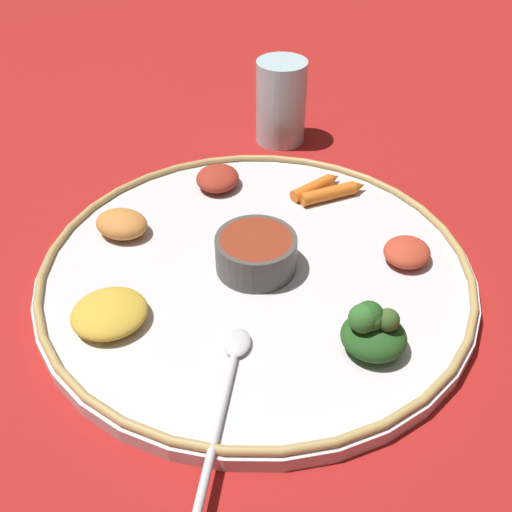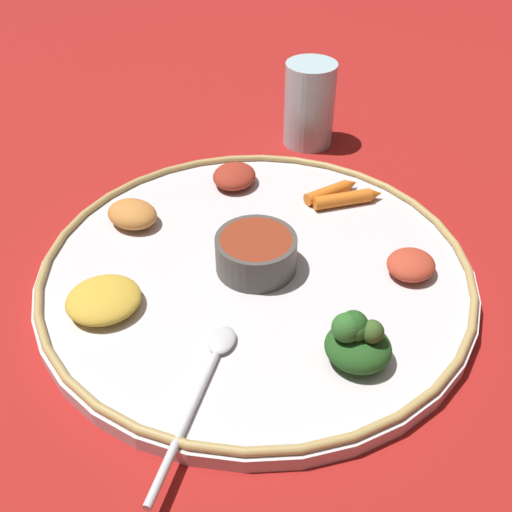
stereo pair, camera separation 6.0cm
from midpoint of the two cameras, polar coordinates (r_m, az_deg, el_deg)
name	(u,v)px [view 1 (the left image)]	position (r m, az deg, el deg)	size (l,w,h in m)	color
ground_plane	(256,278)	(0.62, -2.77, -2.27)	(2.40, 2.40, 0.00)	maroon
platter	(256,273)	(0.62, -2.79, -1.74)	(0.44, 0.44, 0.02)	silver
platter_rim	(256,265)	(0.61, -2.82, -0.98)	(0.44, 0.44, 0.01)	tan
center_bowl	(256,252)	(0.60, -2.88, 0.28)	(0.08, 0.08, 0.04)	#4C4742
spoon	(228,382)	(0.51, -6.16, -11.98)	(0.08, 0.17, 0.01)	silver
greens_pile	(373,330)	(0.52, 7.76, -7.14)	(0.07, 0.07, 0.05)	#23511E
carrot_near_spoon	(333,192)	(0.71, 4.92, 5.94)	(0.06, 0.08, 0.02)	orange
carrot_outer	(316,186)	(0.72, 3.33, 6.53)	(0.04, 0.07, 0.01)	orange
mound_lentil_yellow	(109,313)	(0.57, -16.72, -5.35)	(0.07, 0.07, 0.02)	gold
mound_beet	(218,178)	(0.73, -6.05, 7.28)	(0.06, 0.05, 0.02)	maroon
mound_squash	(122,224)	(0.67, -15.17, 2.87)	(0.06, 0.05, 0.03)	#C67A38
mound_berbere_red	(407,252)	(0.63, 11.49, 0.26)	(0.05, 0.05, 0.02)	#B73D28
drinking_glass	(281,107)	(0.85, 0.28, 13.87)	(0.07, 0.07, 0.11)	silver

